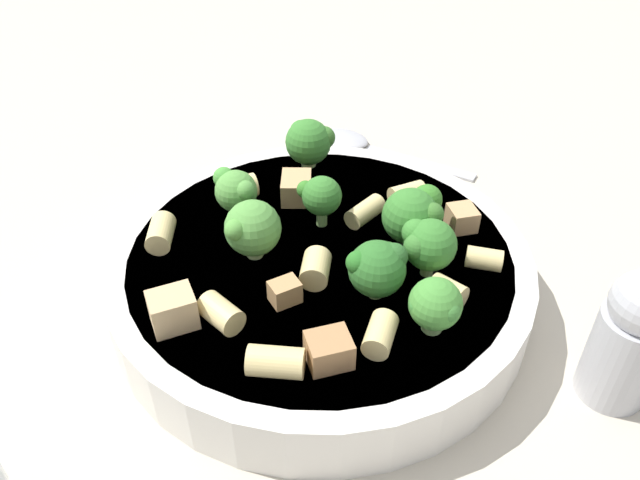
{
  "coord_description": "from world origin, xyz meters",
  "views": [
    {
      "loc": [
        0.08,
        0.31,
        0.3
      ],
      "look_at": [
        0.0,
        0.0,
        0.05
      ],
      "focal_mm": 35.0,
      "sensor_mm": 36.0,
      "label": 1
    }
  ],
  "objects_px": {
    "broccoli_floret_0": "(235,190)",
    "broccoli_floret_4": "(251,229)",
    "rigatoni_5": "(380,334)",
    "rigatoni_2": "(407,194)",
    "pepper_shaker": "(630,338)",
    "chicken_chunk_4": "(465,222)",
    "rigatoni_3": "(484,259)",
    "rigatoni_8": "(221,313)",
    "broccoli_floret_7": "(378,267)",
    "rigatoni_0": "(242,187)",
    "chicken_chunk_0": "(329,350)",
    "broccoli_floret_1": "(309,141)",
    "rigatoni_1": "(161,233)",
    "rigatoni_7": "(365,212)",
    "pasta_bowl": "(320,272)",
    "rigatoni_9": "(447,292)",
    "chicken_chunk_1": "(173,310)",
    "chicken_chunk_3": "(285,292)",
    "rigatoni_4": "(276,362)",
    "broccoli_floret_6": "(414,214)",
    "broccoli_floret_5": "(427,244)",
    "broccoli_floret_2": "(321,195)",
    "rigatoni_6": "(315,268)",
    "spoon": "(362,145)",
    "chicken_chunk_2": "(292,188)",
    "broccoli_floret_3": "(436,305)"
  },
  "relations": [
    {
      "from": "pasta_bowl",
      "to": "rigatoni_1",
      "type": "bearing_deg",
      "value": -20.65
    },
    {
      "from": "rigatoni_3",
      "to": "rigatoni_8",
      "type": "relative_size",
      "value": 0.87
    },
    {
      "from": "rigatoni_4",
      "to": "spoon",
      "type": "distance_m",
      "value": 0.32
    },
    {
      "from": "rigatoni_0",
      "to": "rigatoni_9",
      "type": "distance_m",
      "value": 0.17
    },
    {
      "from": "rigatoni_8",
      "to": "spoon",
      "type": "bearing_deg",
      "value": -125.23
    },
    {
      "from": "broccoli_floret_5",
      "to": "rigatoni_5",
      "type": "height_order",
      "value": "broccoli_floret_5"
    },
    {
      "from": "rigatoni_4",
      "to": "rigatoni_7",
      "type": "height_order",
      "value": "rigatoni_4"
    },
    {
      "from": "broccoli_floret_6",
      "to": "chicken_chunk_1",
      "type": "relative_size",
      "value": 1.67
    },
    {
      "from": "spoon",
      "to": "broccoli_floret_2",
      "type": "bearing_deg",
      "value": 61.71
    },
    {
      "from": "broccoli_floret_0",
      "to": "broccoli_floret_4",
      "type": "bearing_deg",
      "value": 93.66
    },
    {
      "from": "rigatoni_5",
      "to": "rigatoni_2",
      "type": "bearing_deg",
      "value": -117.76
    },
    {
      "from": "rigatoni_4",
      "to": "chicken_chunk_0",
      "type": "distance_m",
      "value": 0.03
    },
    {
      "from": "rigatoni_1",
      "to": "chicken_chunk_4",
      "type": "xyz_separation_m",
      "value": [
        -0.2,
        0.04,
        -0.0
      ]
    },
    {
      "from": "broccoli_floret_0",
      "to": "chicken_chunk_4",
      "type": "relative_size",
      "value": 1.97
    },
    {
      "from": "broccoli_floret_7",
      "to": "broccoli_floret_5",
      "type": "bearing_deg",
      "value": -164.23
    },
    {
      "from": "broccoli_floret_3",
      "to": "chicken_chunk_4",
      "type": "height_order",
      "value": "broccoli_floret_3"
    },
    {
      "from": "rigatoni_0",
      "to": "pepper_shaker",
      "type": "bearing_deg",
      "value": 132.47
    },
    {
      "from": "pepper_shaker",
      "to": "chicken_chunk_4",
      "type": "bearing_deg",
      "value": -69.9
    },
    {
      "from": "broccoli_floret_7",
      "to": "rigatoni_9",
      "type": "distance_m",
      "value": 0.04
    },
    {
      "from": "broccoli_floret_4",
      "to": "rigatoni_3",
      "type": "relative_size",
      "value": 1.81
    },
    {
      "from": "broccoli_floret_2",
      "to": "rigatoni_6",
      "type": "height_order",
      "value": "broccoli_floret_2"
    },
    {
      "from": "rigatoni_9",
      "to": "chicken_chunk_2",
      "type": "xyz_separation_m",
      "value": [
        0.06,
        -0.13,
        0.0
      ]
    },
    {
      "from": "broccoli_floret_0",
      "to": "pepper_shaker",
      "type": "xyz_separation_m",
      "value": [
        -0.19,
        0.18,
        -0.02
      ]
    },
    {
      "from": "broccoli_floret_0",
      "to": "broccoli_floret_3",
      "type": "relative_size",
      "value": 1.08
    },
    {
      "from": "rigatoni_1",
      "to": "chicken_chunk_2",
      "type": "xyz_separation_m",
      "value": [
        -0.1,
        -0.03,
        0.0
      ]
    },
    {
      "from": "broccoli_floret_0",
      "to": "rigatoni_5",
      "type": "height_order",
      "value": "broccoli_floret_0"
    },
    {
      "from": "broccoli_floret_7",
      "to": "rigatoni_8",
      "type": "distance_m",
      "value": 0.09
    },
    {
      "from": "broccoli_floret_7",
      "to": "rigatoni_8",
      "type": "xyz_separation_m",
      "value": [
        0.09,
        -0.0,
        -0.01
      ]
    },
    {
      "from": "broccoli_floret_3",
      "to": "rigatoni_9",
      "type": "relative_size",
      "value": 1.71
    },
    {
      "from": "pasta_bowl",
      "to": "rigatoni_9",
      "type": "bearing_deg",
      "value": 132.19
    },
    {
      "from": "rigatoni_1",
      "to": "rigatoni_6",
      "type": "bearing_deg",
      "value": 145.1
    },
    {
      "from": "chicken_chunk_4",
      "to": "chicken_chunk_1",
      "type": "bearing_deg",
      "value": 10.21
    },
    {
      "from": "rigatoni_8",
      "to": "chicken_chunk_4",
      "type": "relative_size",
      "value": 1.35
    },
    {
      "from": "broccoli_floret_7",
      "to": "rigatoni_3",
      "type": "height_order",
      "value": "broccoli_floret_7"
    },
    {
      "from": "rigatoni_1",
      "to": "rigatoni_7",
      "type": "height_order",
      "value": "rigatoni_1"
    },
    {
      "from": "broccoli_floret_5",
      "to": "rigatoni_8",
      "type": "relative_size",
      "value": 1.54
    },
    {
      "from": "chicken_chunk_2",
      "to": "spoon",
      "type": "height_order",
      "value": "chicken_chunk_2"
    },
    {
      "from": "rigatoni_5",
      "to": "chicken_chunk_0",
      "type": "height_order",
      "value": "chicken_chunk_0"
    },
    {
      "from": "rigatoni_9",
      "to": "broccoli_floret_2",
      "type": "bearing_deg",
      "value": -62.51
    },
    {
      "from": "rigatoni_4",
      "to": "pepper_shaker",
      "type": "relative_size",
      "value": 0.33
    },
    {
      "from": "chicken_chunk_4",
      "to": "pepper_shaker",
      "type": "xyz_separation_m",
      "value": [
        -0.04,
        0.12,
        -0.0
      ]
    },
    {
      "from": "broccoli_floret_1",
      "to": "pepper_shaker",
      "type": "relative_size",
      "value": 0.43
    },
    {
      "from": "broccoli_floret_6",
      "to": "chicken_chunk_1",
      "type": "height_order",
      "value": "broccoli_floret_6"
    },
    {
      "from": "chicken_chunk_1",
      "to": "chicken_chunk_3",
      "type": "xyz_separation_m",
      "value": [
        -0.07,
        -0.0,
        -0.0
      ]
    },
    {
      "from": "rigatoni_7",
      "to": "chicken_chunk_0",
      "type": "height_order",
      "value": "chicken_chunk_0"
    },
    {
      "from": "broccoli_floret_1",
      "to": "chicken_chunk_4",
      "type": "relative_size",
      "value": 2.07
    },
    {
      "from": "rigatoni_0",
      "to": "rigatoni_5",
      "type": "bearing_deg",
      "value": 106.59
    },
    {
      "from": "rigatoni_1",
      "to": "chicken_chunk_1",
      "type": "xyz_separation_m",
      "value": [
        -0.0,
        0.08,
        0.0
      ]
    },
    {
      "from": "broccoli_floret_2",
      "to": "broccoli_floret_6",
      "type": "xyz_separation_m",
      "value": [
        -0.05,
        0.04,
        0.0
      ]
    },
    {
      "from": "broccoli_floret_7",
      "to": "rigatoni_3",
      "type": "bearing_deg",
      "value": -176.07
    }
  ]
}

